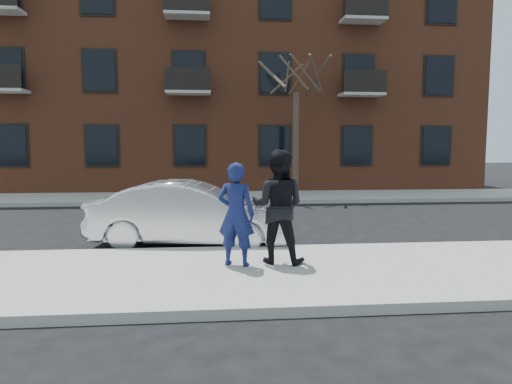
{
  "coord_description": "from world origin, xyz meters",
  "views": [
    {
      "loc": [
        1.12,
        -7.53,
        2.18
      ],
      "look_at": [
        1.87,
        0.4,
        1.38
      ],
      "focal_mm": 32.0,
      "sensor_mm": 36.0,
      "label": 1
    }
  ],
  "objects": [
    {
      "name": "far_sidewalk",
      "position": [
        0.0,
        11.25,
        0.07
      ],
      "size": [
        50.0,
        3.5,
        0.15
      ],
      "primitive_type": "cube",
      "color": "#9C9993",
      "rests_on": "ground"
    },
    {
      "name": "man_peacoat",
      "position": [
        2.24,
        0.25,
        1.14
      ],
      "size": [
        1.15,
        1.02,
        1.97
      ],
      "rotation": [
        0.0,
        0.0,
        2.81
      ],
      "color": "black",
      "rests_on": "near_sidewalk"
    },
    {
      "name": "near_curb",
      "position": [
        0.0,
        1.55,
        0.07
      ],
      "size": [
        50.0,
        0.1,
        0.15
      ],
      "primitive_type": "cube",
      "color": "#999691",
      "rests_on": "ground"
    },
    {
      "name": "far_curb",
      "position": [
        0.0,
        9.45,
        0.07
      ],
      "size": [
        50.0,
        0.1,
        0.15
      ],
      "primitive_type": "cube",
      "color": "#999691",
      "rests_on": "ground"
    },
    {
      "name": "silver_sedan",
      "position": [
        0.64,
        2.39,
        0.71
      ],
      "size": [
        4.47,
        2.04,
        1.42
      ],
      "primitive_type": "imported",
      "rotation": [
        0.0,
        0.0,
        1.44
      ],
      "color": "silver",
      "rests_on": "ground"
    },
    {
      "name": "near_sidewalk",
      "position": [
        0.0,
        -0.25,
        0.07
      ],
      "size": [
        50.0,
        3.5,
        0.15
      ],
      "primitive_type": "cube",
      "color": "#9C9993",
      "rests_on": "ground"
    },
    {
      "name": "ground",
      "position": [
        0.0,
        0.0,
        0.0
      ],
      "size": [
        100.0,
        100.0,
        0.0
      ],
      "primitive_type": "plane",
      "color": "black",
      "rests_on": "ground"
    },
    {
      "name": "street_tree",
      "position": [
        4.5,
        11.0,
        5.52
      ],
      "size": [
        3.6,
        3.6,
        6.8
      ],
      "color": "#392C21",
      "rests_on": "far_sidewalk"
    },
    {
      "name": "apartment_building",
      "position": [
        2.0,
        18.0,
        6.16
      ],
      "size": [
        24.3,
        10.3,
        12.3
      ],
      "color": "brown",
      "rests_on": "ground"
    },
    {
      "name": "man_hoodie",
      "position": [
        1.5,
        0.12,
        1.03
      ],
      "size": [
        0.75,
        0.61,
        1.76
      ],
      "rotation": [
        0.0,
        0.0,
        2.8
      ],
      "color": "navy",
      "rests_on": "near_sidewalk"
    }
  ]
}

